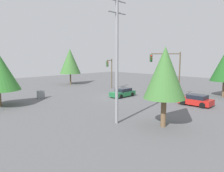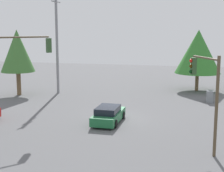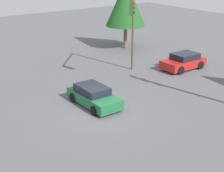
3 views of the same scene
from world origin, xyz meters
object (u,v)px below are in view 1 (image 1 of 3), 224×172
traffic_signal_main (110,69)px  electrical_cabinet (41,95)px  sedan_red (196,100)px  traffic_signal_cross (168,67)px  sedan_green (123,93)px

traffic_signal_main → electrical_cabinet: bearing=-31.1°
sedan_red → traffic_signal_cross: traffic_signal_cross is taller
sedan_green → traffic_signal_main: bearing=-30.9°
sedan_red → traffic_signal_main: size_ratio=0.70×
sedan_red → traffic_signal_main: 18.03m
sedan_red → traffic_signal_main: traffic_signal_main is taller
sedan_green → electrical_cabinet: size_ratio=3.61×
sedan_red → sedan_green: 10.80m
sedan_red → traffic_signal_cross: (1.32, 4.79, 3.97)m
traffic_signal_main → traffic_signal_cross: size_ratio=0.84×
traffic_signal_cross → electrical_cabinet: bearing=-5.1°
traffic_signal_main → sedan_green: bearing=31.2°
sedan_green → traffic_signal_main: traffic_signal_main is taller
sedan_red → traffic_signal_cross: size_ratio=0.59×
sedan_green → traffic_signal_main: (4.16, 6.96, 3.25)m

